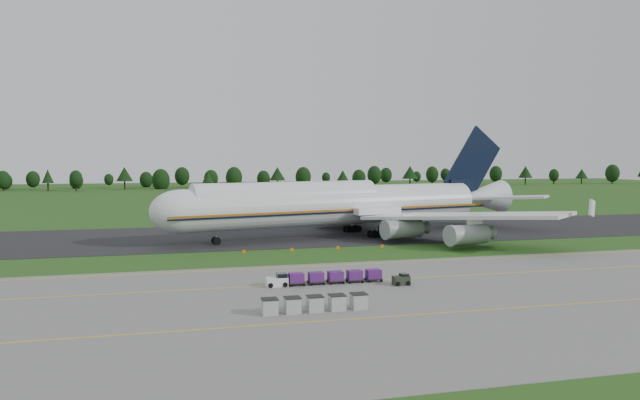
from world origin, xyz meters
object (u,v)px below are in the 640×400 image
object	(u,v)px
uld_row	(315,304)
aircraft	(343,204)
edge_markers	(315,249)
utility_cart	(401,281)
baggage_train	(323,277)

from	to	relation	value
uld_row	aircraft	bearing A→B (deg)	70.62
aircraft	uld_row	distance (m)	62.62
aircraft	edge_markers	bearing A→B (deg)	-120.22
utility_cart	uld_row	size ratio (longest dim) A/B	0.19
aircraft	edge_markers	xyz separation A→B (m)	(-10.29, -17.67, -6.34)
baggage_train	uld_row	bearing A→B (deg)	-108.49
aircraft	utility_cart	world-z (taller)	aircraft
uld_row	edge_markers	world-z (taller)	uld_row
baggage_train	edge_markers	world-z (taller)	baggage_train
edge_markers	aircraft	bearing A→B (deg)	59.78
utility_cart	uld_row	xyz separation A→B (m)	(-13.80, -10.32, 0.28)
aircraft	utility_cart	size ratio (longest dim) A/B	39.20
utility_cart	uld_row	world-z (taller)	uld_row
utility_cart	edge_markers	bearing A→B (deg)	96.28
aircraft	baggage_train	xyz separation A→B (m)	(-16.22, -45.44, -5.72)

